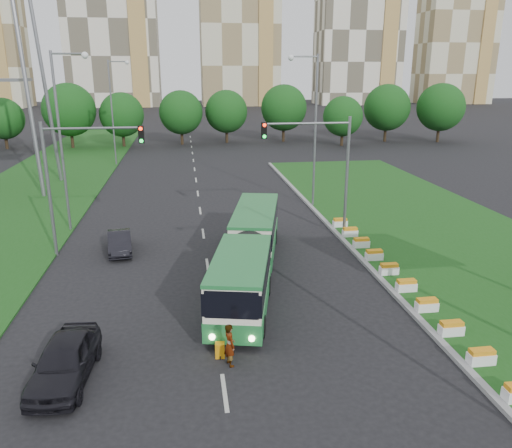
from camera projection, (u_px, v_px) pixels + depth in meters
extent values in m
plane|color=black|center=(278.00, 309.00, 23.44)|extent=(360.00, 360.00, 0.00)
cube|color=#194C15|center=(450.00, 240.00, 32.76)|extent=(14.00, 60.00, 0.15)
cube|color=gray|center=(348.00, 245.00, 31.81)|extent=(0.30, 60.00, 0.18)
cube|color=#194C15|center=(29.00, 196.00, 44.65)|extent=(12.00, 110.00, 0.10)
cylinder|color=slate|center=(347.00, 179.00, 32.61)|extent=(0.20, 0.20, 8.00)
cylinder|color=slate|center=(307.00, 123.00, 31.18)|extent=(5.50, 0.14, 0.14)
cube|color=black|center=(264.00, 131.00, 30.93)|extent=(0.32, 0.32, 1.00)
cylinder|color=slate|center=(49.00, 191.00, 29.17)|extent=(0.20, 0.20, 8.00)
cylinder|color=slate|center=(92.00, 128.00, 28.49)|extent=(5.50, 0.14, 0.14)
cube|color=black|center=(141.00, 134.00, 28.98)|extent=(0.32, 0.32, 1.00)
cube|color=#EEE7CF|center=(111.00, 20.00, 154.44)|extent=(28.00, 15.00, 52.00)
cube|color=beige|center=(239.00, 25.00, 160.16)|extent=(25.00, 15.00, 50.00)
cube|color=#EEE7CF|center=(359.00, 32.00, 166.02)|extent=(27.00, 15.00, 47.00)
cube|color=beige|center=(456.00, 44.00, 171.79)|extent=(24.00, 14.00, 40.00)
cube|color=white|center=(259.00, 283.00, 22.37)|extent=(2.30, 6.36, 2.49)
cube|color=white|center=(239.00, 229.00, 30.09)|extent=(2.30, 7.74, 2.49)
cylinder|color=black|center=(249.00, 255.00, 25.91)|extent=(2.30, 1.15, 2.30)
cube|color=#207135|center=(259.00, 300.00, 22.61)|extent=(2.38, 6.41, 0.88)
cube|color=#207135|center=(239.00, 242.00, 30.33)|extent=(2.38, 7.79, 0.88)
cube|color=black|center=(259.00, 274.00, 22.25)|extent=(2.38, 6.41, 0.97)
cube|color=black|center=(239.00, 222.00, 29.97)|extent=(2.38, 7.79, 0.97)
imported|color=black|center=(65.00, 361.00, 17.85)|extent=(2.19, 4.75, 1.58)
imported|color=black|center=(120.00, 242.00, 30.70)|extent=(1.86, 4.04, 1.28)
imported|color=gray|center=(230.00, 345.00, 18.75)|extent=(0.57, 0.72, 1.71)
cube|color=orange|center=(220.00, 350.00, 19.41)|extent=(0.36, 0.31, 0.62)
cylinder|color=black|center=(220.00, 358.00, 19.34)|extent=(0.04, 0.14, 0.14)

